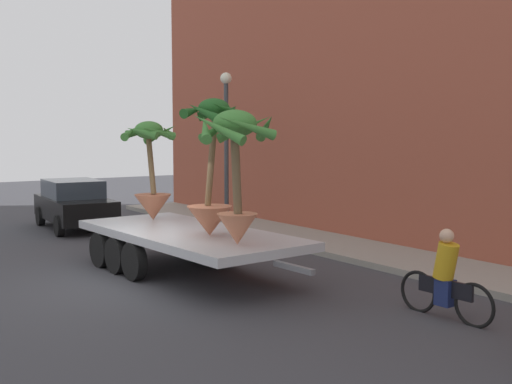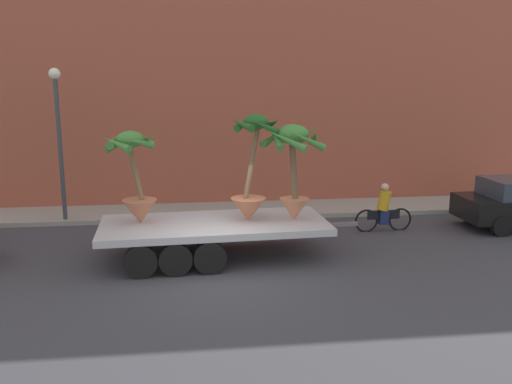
{
  "view_description": "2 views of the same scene",
  "coord_description": "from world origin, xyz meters",
  "views": [
    {
      "loc": [
        11.64,
        -5.12,
        3.06
      ],
      "look_at": [
        1.5,
        2.03,
        1.9
      ],
      "focal_mm": 43.25,
      "sensor_mm": 36.0,
      "label": 1
    },
    {
      "loc": [
        -0.62,
        -12.39,
        4.69
      ],
      "look_at": [
        1.07,
        1.53,
        1.7
      ],
      "focal_mm": 37.91,
      "sensor_mm": 36.0,
      "label": 2
    }
  ],
  "objects": [
    {
      "name": "building_facade",
      "position": [
        0.0,
        7.8,
        4.99
      ],
      "size": [
        24.0,
        1.2,
        9.98
      ],
      "primitive_type": "cube",
      "color": "#9E4C38",
      "rests_on": "ground"
    },
    {
      "name": "potted_palm_middle",
      "position": [
        2.0,
        1.21,
        2.51
      ],
      "size": [
        1.68,
        1.75,
        2.54
      ],
      "color": "#C17251",
      "rests_on": "flatbed_trailer"
    },
    {
      "name": "potted_palm_rear",
      "position": [
        0.91,
        1.33,
        2.15
      ],
      "size": [
        1.32,
        1.23,
        2.8
      ],
      "color": "#B26647",
      "rests_on": "flatbed_trailer"
    },
    {
      "name": "flatbed_trailer",
      "position": [
        -0.31,
        1.3,
        0.77
      ],
      "size": [
        6.96,
        2.85,
        0.98
      ],
      "color": "#B7BABF",
      "rests_on": "ground"
    },
    {
      "name": "cyclist",
      "position": [
        5.26,
        3.23,
        0.67
      ],
      "size": [
        1.84,
        0.36,
        1.54
      ],
      "color": "black",
      "rests_on": "ground"
    },
    {
      "name": "sidewalk",
      "position": [
        0.0,
        6.1,
        0.07
      ],
      "size": [
        24.0,
        2.2,
        0.15
      ],
      "primitive_type": "cube",
      "color": "gray",
      "rests_on": "ground"
    },
    {
      "name": "potted_palm_front",
      "position": [
        -2.05,
        1.42,
        2.15
      ],
      "size": [
        1.44,
        1.5,
        2.4
      ],
      "color": "#B26647",
      "rests_on": "flatbed_trailer"
    },
    {
      "name": "ground_plane",
      "position": [
        0.0,
        0.0,
        0.0
      ],
      "size": [
        60.0,
        60.0,
        0.0
      ],
      "primitive_type": "plane",
      "color": "#38383D"
    },
    {
      "name": "street_lamp",
      "position": [
        -4.76,
        5.3,
        3.23
      ],
      "size": [
        0.36,
        0.36,
        4.83
      ],
      "color": "#383D42",
      "rests_on": "sidewalk"
    }
  ]
}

